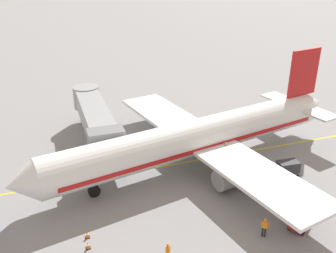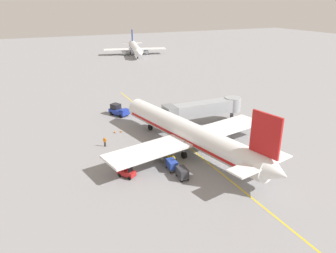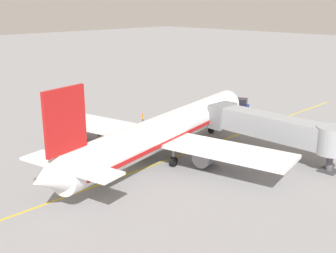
{
  "view_description": "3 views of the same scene",
  "coord_description": "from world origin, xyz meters",
  "views": [
    {
      "loc": [
        -31.86,
        13.71,
        19.68
      ],
      "look_at": [
        2.17,
        1.88,
        3.48
      ],
      "focal_mm": 39.33,
      "sensor_mm": 36.0,
      "label": 1
    },
    {
      "loc": [
        -24.37,
        -43.17,
        23.35
      ],
      "look_at": [
        -3.27,
        2.2,
        3.83
      ],
      "focal_mm": 34.5,
      "sensor_mm": 36.0,
      "label": 2
    },
    {
      "loc": [
        31.66,
        -32.62,
        17.2
      ],
      "look_at": [
        -1.31,
        0.67,
        3.41
      ],
      "focal_mm": 45.08,
      "sensor_mm": 36.0,
      "label": 3
    }
  ],
  "objects": [
    {
      "name": "ground_plane",
      "position": [
        0.0,
        0.0,
        0.0
      ],
      "size": [
        400.0,
        400.0,
        0.0
      ],
      "primitive_type": "plane",
      "color": "gray"
    },
    {
      "name": "gate_lead_in_line",
      "position": [
        0.0,
        0.0,
        0.0
      ],
      "size": [
        0.24,
        80.0,
        0.01
      ],
      "primitive_type": "cube",
      "color": "gold",
      "rests_on": "ground"
    },
    {
      "name": "parked_airliner",
      "position": [
        -0.77,
        -0.42,
        3.19
      ],
      "size": [
        30.44,
        37.13,
        10.63
      ],
      "color": "white",
      "rests_on": "ground"
    },
    {
      "name": "jet_bridge",
      "position": [
        7.69,
        8.88,
        3.46
      ],
      "size": [
        16.96,
        3.5,
        4.98
      ],
      "color": "#93999E",
      "rests_on": "ground"
    },
    {
      "name": "baggage_tug_lead",
      "position": [
        -12.79,
        -4.2,
        0.71
      ],
      "size": [
        2.4,
        2.74,
        1.62
      ],
      "color": "#B21E1E",
      "rests_on": "ground"
    },
    {
      "name": "baggage_tug_trailing",
      "position": [
        -5.61,
        -4.4,
        0.71
      ],
      "size": [
        1.6,
        2.65,
        1.62
      ],
      "color": "gold",
      "rests_on": "ground"
    },
    {
      "name": "baggage_cart_front",
      "position": [
        -6.09,
        -5.23,
        0.95
      ],
      "size": [
        1.46,
        2.94,
        1.58
      ],
      "color": "#4C4C51",
      "rests_on": "ground"
    },
    {
      "name": "baggage_cart_second_in_train",
      "position": [
        -5.8,
        -8.0,
        0.95
      ],
      "size": [
        1.46,
        2.94,
        1.58
      ],
      "color": "#4C4C51",
      "rests_on": "ground"
    },
    {
      "name": "ground_crew_wing_walker",
      "position": [
        -12.82,
        -0.83,
        0.95
      ],
      "size": [
        0.51,
        0.63,
        1.69
      ],
      "color": "#232328",
      "rests_on": "ground"
    },
    {
      "name": "ground_crew_loader",
      "position": [
        -12.92,
        7.13,
        0.95
      ],
      "size": [
        0.62,
        0.52,
        1.69
      ],
      "color": "#232328",
      "rests_on": "ground"
    },
    {
      "name": "ground_crew_marshaller",
      "position": [
        -6.07,
        -0.86,
        0.95
      ],
      "size": [
        0.63,
        0.51,
        1.69
      ],
      "color": "#232328",
      "rests_on": "ground"
    },
    {
      "name": "safety_cone_nose_left",
      "position": [
        -9.64,
        12.34,
        0.29
      ],
      "size": [
        0.36,
        0.36,
        0.59
      ],
      "color": "black",
      "rests_on": "ground"
    },
    {
      "name": "safety_cone_nose_right",
      "position": [
        -8.44,
        12.22,
        0.29
      ],
      "size": [
        0.36,
        0.36,
        0.59
      ],
      "color": "black",
      "rests_on": "ground"
    }
  ]
}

